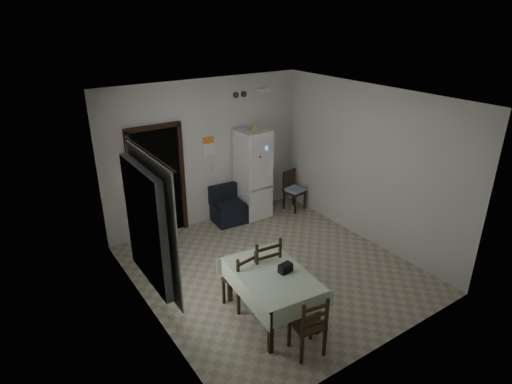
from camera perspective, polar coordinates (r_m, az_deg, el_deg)
The scene contains 25 objects.
ground at distance 7.38m, azimuth 2.21°, elevation -10.24°, with size 4.50×4.50×0.00m, color #A69E88.
ceiling at distance 6.26m, azimuth 2.62°, elevation 12.46°, with size 4.20×4.50×0.02m, color white, non-canonical shape.
wall_back at distance 8.49m, azimuth -6.66°, elevation 5.12°, with size 4.20×0.02×2.90m, color silver, non-canonical shape.
wall_front at distance 5.25m, azimuth 17.21°, elevation -7.85°, with size 4.20×0.02×2.90m, color silver, non-canonical shape.
wall_left at distance 5.81m, azimuth -14.60°, elevation -4.40°, with size 0.02×4.50×2.90m, color silver, non-canonical shape.
wall_right at distance 8.04m, azimuth 14.58°, elevation 3.46°, with size 0.02×4.50×2.90m, color silver, non-canonical shape.
doorway at distance 8.40m, azimuth -13.52°, elevation 1.59°, with size 1.06×0.52×2.22m.
window_recess at distance 5.58m, azimuth -14.46°, elevation -4.42°, with size 0.10×1.20×1.60m, color silver.
curtain at distance 5.61m, azimuth -13.41°, elevation -4.15°, with size 0.02×1.45×1.85m, color beige.
curtain_rod at distance 5.25m, azimuth -14.27°, elevation 5.12°, with size 0.02×0.02×1.60m, color black.
calendar at distance 8.45m, azimuth -6.37°, elevation 6.26°, with size 0.28×0.02×0.40m, color white.
calendar_image at distance 8.41m, azimuth -6.38°, elevation 6.90°, with size 0.24×0.01×0.14m, color orange.
light_switch at distance 8.66m, azimuth -5.64°, elevation 3.08°, with size 0.08×0.02×0.12m, color beige.
vent_left at distance 8.54m, azimuth -2.69°, elevation 12.78°, with size 0.12×0.12×0.03m, color #523320.
vent_right at distance 8.64m, azimuth -1.65°, elevation 12.91°, with size 0.12×0.12×0.03m, color #523320.
emergency_light at distance 8.87m, azimuth 1.07°, elevation 13.39°, with size 0.25×0.07×0.09m, color white.
fridge at distance 8.83m, azimuth -0.40°, elevation 2.41°, with size 0.60×0.60×1.86m, color white, non-canonical shape.
tan_cone at distance 8.53m, azimuth -0.16°, elevation 8.85°, with size 0.22×0.22×0.18m, color tan.
navy_seat at distance 8.75m, azimuth -3.64°, elevation -1.74°, with size 0.63×0.61×0.76m, color black, non-canonical shape.
corner_chair at distance 9.31m, azimuth 5.18°, elevation 0.16°, with size 0.37×0.37×0.87m, color black, non-canonical shape.
dining_table at distance 6.19m, azimuth 2.07°, elevation -13.56°, with size 0.92×1.40×0.73m, color #B4C7AA, non-canonical shape.
black_bag at distance 5.98m, azimuth 3.94°, elevation -10.08°, with size 0.19×0.11×0.12m, color black.
dining_chair_far_left at distance 6.36m, azimuth -2.22°, elevation -11.36°, with size 0.39×0.39×0.92m, color black, non-canonical shape.
dining_chair_far_right at distance 6.49m, azimuth 0.81°, elevation -9.88°, with size 0.45×0.45×1.05m, color black, non-canonical shape.
dining_chair_near_head at distance 5.64m, azimuth 6.88°, elevation -16.99°, with size 0.38×0.38×0.89m, color black, non-canonical shape.
Camera 1 is at (-3.67, -4.94, 4.08)m, focal length 30.00 mm.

